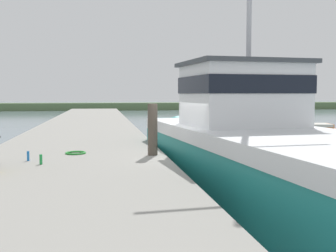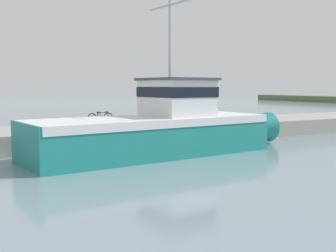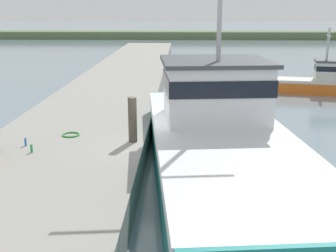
# 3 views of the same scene
# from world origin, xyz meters

# --- Properties ---
(ground_plane) EXTENTS (320.00, 320.00, 0.00)m
(ground_plane) POSITION_xyz_m (0.00, 0.00, 0.00)
(ground_plane) COLOR gray
(dock_pier) EXTENTS (5.31, 80.00, 1.00)m
(dock_pier) POSITION_xyz_m (-3.46, 0.00, 0.50)
(dock_pier) COLOR gray
(dock_pier) RESTS_ON ground_plane
(far_shoreline) EXTENTS (180.00, 5.00, 1.25)m
(far_shoreline) POSITION_xyz_m (30.00, 61.96, 0.62)
(far_shoreline) COLOR #567047
(far_shoreline) RESTS_ON ground_plane
(fishing_boat_main) EXTENTS (4.98, 14.33, 8.32)m
(fishing_boat_main) POSITION_xyz_m (1.52, -0.74, 1.32)
(fishing_boat_main) COLOR teal
(fishing_boat_main) RESTS_ON ground_plane
(boat_blue_far) EXTENTS (6.87, 2.71, 4.06)m
(boat_blue_far) POSITION_xyz_m (9.26, 13.56, 0.76)
(boat_blue_far) COLOR orange
(boat_blue_far) RESTS_ON ground_plane
(mooring_post) EXTENTS (0.28, 0.28, 1.48)m
(mooring_post) POSITION_xyz_m (-1.18, 0.27, 1.74)
(mooring_post) COLOR #51473D
(mooring_post) RESTS_ON dock_pier
(hose_coil) EXTENTS (0.60, 0.60, 0.05)m
(hose_coil) POSITION_xyz_m (-3.38, 0.90, 1.03)
(hose_coil) COLOR green
(hose_coil) RESTS_ON dock_pier
(water_bottle_by_bike) EXTENTS (0.07, 0.07, 0.25)m
(water_bottle_by_bike) POSITION_xyz_m (-4.12, -0.89, 1.12)
(water_bottle_by_bike) COLOR green
(water_bottle_by_bike) RESTS_ON dock_pier
(water_bottle_on_curb) EXTENTS (0.06, 0.06, 0.26)m
(water_bottle_on_curb) POSITION_xyz_m (-4.53, -0.26, 1.13)
(water_bottle_on_curb) COLOR blue
(water_bottle_on_curb) RESTS_ON dock_pier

